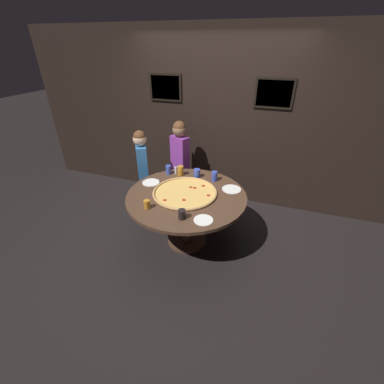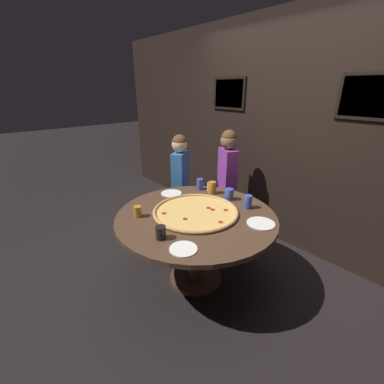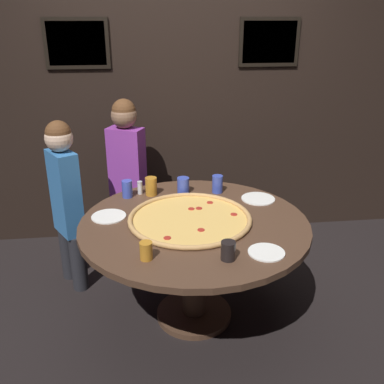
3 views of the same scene
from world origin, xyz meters
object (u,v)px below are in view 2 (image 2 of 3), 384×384
at_px(giant_pizza, 196,211).
at_px(drink_cup_by_shaker, 229,194).
at_px(diner_side_left, 227,177).
at_px(drink_cup_far_left, 138,211).
at_px(dining_table, 196,228).
at_px(drink_cup_beside_pizza, 200,184).
at_px(drink_cup_near_right, 161,233).
at_px(drink_cup_near_left, 212,188).
at_px(condiment_shaker, 209,186).
at_px(white_plate_right_side, 261,223).
at_px(drink_cup_front_edge, 248,202).
at_px(white_plate_beside_cup, 183,249).
at_px(diner_centre_back, 180,179).
at_px(white_plate_left_side, 171,193).

relative_size(giant_pizza, drink_cup_by_shaker, 6.74).
bearing_deg(diner_side_left, drink_cup_far_left, 120.99).
xyz_separation_m(dining_table, diner_side_left, (-0.44, 0.92, 0.18)).
bearing_deg(drink_cup_beside_pizza, drink_cup_by_shaker, 4.53).
height_order(dining_table, drink_cup_near_right, drink_cup_near_right).
distance_m(drink_cup_near_left, diner_side_left, 0.49).
bearing_deg(drink_cup_near_left, drink_cup_by_shaker, 2.24).
height_order(drink_cup_near_left, condiment_shaker, drink_cup_near_left).
height_order(drink_cup_near_left, white_plate_right_side, drink_cup_near_left).
bearing_deg(diner_side_left, white_plate_right_side, 171.88).
bearing_deg(drink_cup_front_edge, white_plate_beside_cup, -82.48).
distance_m(dining_table, condiment_shaker, 0.64).
bearing_deg(diner_centre_back, white_plate_left_side, -170.40).
height_order(drink_cup_front_edge, diner_centre_back, diner_centre_back).
height_order(dining_table, drink_cup_front_edge, drink_cup_front_edge).
height_order(white_plate_right_side, diner_side_left, diner_side_left).
bearing_deg(drink_cup_near_right, diner_centre_back, 135.11).
xyz_separation_m(drink_cup_near_right, white_plate_right_side, (0.37, 0.78, -0.05)).
bearing_deg(drink_cup_by_shaker, diner_side_left, 133.39).
height_order(drink_cup_front_edge, condiment_shaker, drink_cup_front_edge).
bearing_deg(drink_cup_near_left, drink_cup_front_edge, -1.13).
distance_m(dining_table, white_plate_left_side, 0.58).
bearing_deg(drink_cup_near_right, drink_cup_front_edge, 83.60).
height_order(drink_cup_beside_pizza, white_plate_left_side, drink_cup_beside_pizza).
height_order(drink_cup_front_edge, white_plate_left_side, drink_cup_front_edge).
relative_size(drink_cup_near_left, diner_centre_back, 0.10).
bearing_deg(drink_cup_beside_pizza, giant_pizza, -46.78).
relative_size(drink_cup_near_right, white_plate_left_side, 0.47).
distance_m(dining_table, white_plate_right_side, 0.60).
bearing_deg(dining_table, diner_centre_back, 149.33).
bearing_deg(drink_cup_beside_pizza, white_plate_left_side, -109.90).
distance_m(drink_cup_near_right, drink_cup_beside_pizza, 1.08).
xyz_separation_m(dining_table, diner_centre_back, (-0.88, 0.52, 0.14)).
bearing_deg(white_plate_beside_cup, drink_cup_far_left, 178.65).
bearing_deg(drink_cup_front_edge, drink_cup_near_left, 178.87).
xyz_separation_m(white_plate_right_side, diner_centre_back, (-1.38, 0.22, -0.01)).
distance_m(drink_cup_front_edge, diner_side_left, 0.82).
relative_size(drink_cup_near_right, diner_centre_back, 0.08).
xyz_separation_m(white_plate_beside_cup, diner_centre_back, (-1.23, 0.96, -0.01)).
distance_m(drink_cup_near_left, diner_centre_back, 0.63).
bearing_deg(white_plate_right_side, drink_cup_near_right, -115.72).
relative_size(drink_cup_by_shaker, white_plate_right_side, 0.49).
bearing_deg(condiment_shaker, white_plate_beside_cup, -53.76).
distance_m(drink_cup_near_left, white_plate_left_side, 0.45).
distance_m(drink_cup_far_left, diner_side_left, 1.35).
xyz_separation_m(drink_cup_near_left, white_plate_beside_cup, (0.61, -0.91, -0.06)).
relative_size(drink_cup_far_left, drink_cup_beside_pizza, 0.80).
bearing_deg(drink_cup_far_left, condiment_shaker, 91.68).
bearing_deg(drink_cup_beside_pizza, condiment_shaker, 29.37).
relative_size(drink_cup_far_left, white_plate_beside_cup, 0.49).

